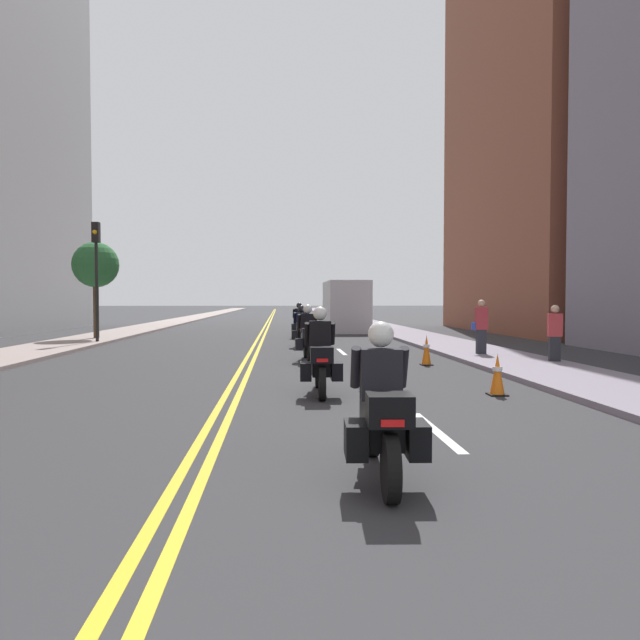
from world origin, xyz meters
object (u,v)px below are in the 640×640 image
(motorcycle_4, at_px, (299,324))
(pedestrian_0, at_px, (481,328))
(traffic_cone_0, at_px, (497,375))
(motorcycle_0, at_px, (382,415))
(motorcycle_3, at_px, (301,330))
(pedestrian_1, at_px, (555,334))
(street_tree_1, at_px, (96,266))
(motorcycle_2, at_px, (308,338))
(traffic_cone_1, at_px, (426,350))
(motorcycle_1, at_px, (320,359))
(traffic_light_near, at_px, (96,260))
(parked_truck, at_px, (345,309))

(motorcycle_4, xyz_separation_m, pedestrian_0, (5.24, -9.58, 0.26))
(traffic_cone_0, height_order, pedestrian_0, pedestrian_0)
(motorcycle_0, xyz_separation_m, motorcycle_3, (-0.19, 16.09, -0.01))
(pedestrian_1, relative_size, street_tree_1, 0.38)
(motorcycle_2, relative_size, traffic_cone_0, 2.93)
(motorcycle_3, bearing_deg, traffic_cone_1, -64.06)
(motorcycle_0, xyz_separation_m, pedestrian_0, (5.15, 11.77, 0.28))
(street_tree_1, bearing_deg, motorcycle_1, -60.02)
(motorcycle_4, height_order, street_tree_1, street_tree_1)
(motorcycle_2, xyz_separation_m, traffic_cone_0, (3.21, -6.30, -0.29))
(traffic_cone_0, relative_size, pedestrian_0, 0.44)
(pedestrian_1, bearing_deg, traffic_light_near, 163.62)
(motorcycle_3, distance_m, parked_truck, 11.57)
(motorcycle_1, xyz_separation_m, pedestrian_1, (6.64, 4.38, 0.18))
(traffic_cone_0, height_order, traffic_light_near, traffic_light_near)
(motorcycle_4, bearing_deg, street_tree_1, -175.40)
(traffic_cone_0, bearing_deg, pedestrian_1, 54.24)
(motorcycle_3, distance_m, pedestrian_0, 6.87)
(motorcycle_2, bearing_deg, motorcycle_3, 88.73)
(street_tree_1, bearing_deg, pedestrian_0, -31.08)
(motorcycle_3, relative_size, parked_truck, 0.32)
(pedestrian_0, relative_size, street_tree_1, 0.41)
(motorcycle_3, distance_m, traffic_cone_1, 6.99)
(motorcycle_3, xyz_separation_m, motorcycle_4, (0.10, 5.27, 0.03))
(motorcycle_0, relative_size, traffic_cone_0, 2.76)
(traffic_cone_1, xyz_separation_m, pedestrian_1, (3.43, -0.32, 0.43))
(traffic_cone_0, bearing_deg, pedestrian_0, 72.89)
(motorcycle_2, relative_size, traffic_light_near, 0.47)
(motorcycle_0, distance_m, motorcycle_4, 21.36)
(traffic_light_near, xyz_separation_m, pedestrian_0, (13.41, -6.28, -2.42))
(motorcycle_1, xyz_separation_m, motorcycle_3, (0.06, 10.93, -0.03))
(motorcycle_0, xyz_separation_m, parked_truck, (2.69, 27.28, 0.64))
(traffic_cone_1, xyz_separation_m, traffic_light_near, (-11.23, 8.20, 2.93))
(motorcycle_0, distance_m, traffic_cone_0, 5.73)
(traffic_cone_1, relative_size, pedestrian_1, 0.51)
(motorcycle_2, distance_m, motorcycle_4, 10.19)
(pedestrian_0, distance_m, pedestrian_1, 2.56)
(motorcycle_2, xyz_separation_m, pedestrian_1, (6.58, -1.62, 0.17))
(parked_truck, bearing_deg, traffic_cone_0, -89.15)
(motorcycle_2, height_order, traffic_light_near, traffic_light_near)
(pedestrian_1, height_order, parked_truck, parked_truck)
(motorcycle_1, xyz_separation_m, traffic_light_near, (-8.01, 12.90, 2.68))
(motorcycle_3, height_order, pedestrian_0, pedestrian_0)
(parked_truck, bearing_deg, traffic_cone_1, -89.07)
(pedestrian_0, height_order, pedestrian_1, pedestrian_0)
(motorcycle_1, bearing_deg, street_tree_1, 121.31)
(motorcycle_0, xyz_separation_m, traffic_light_near, (-8.25, 18.05, 2.70))
(pedestrian_0, distance_m, street_tree_1, 16.66)
(traffic_cone_0, bearing_deg, traffic_light_near, 130.52)
(motorcycle_0, relative_size, street_tree_1, 0.50)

